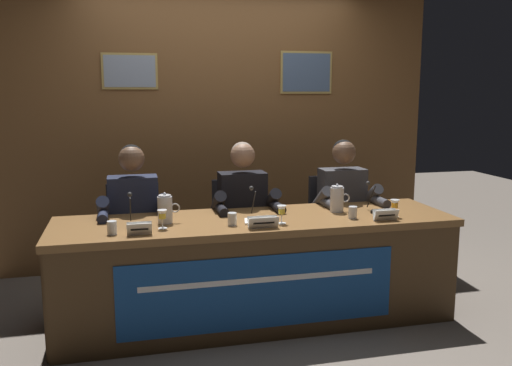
% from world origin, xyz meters
% --- Properties ---
extents(ground_plane, '(12.00, 12.00, 0.00)m').
position_xyz_m(ground_plane, '(0.00, 0.00, 0.00)').
color(ground_plane, '#70665B').
extents(wall_back_panelled, '(3.99, 0.14, 2.60)m').
position_xyz_m(wall_back_panelled, '(0.00, 1.40, 1.30)').
color(wall_back_panelled, brown).
rests_on(wall_back_panelled, ground_plane).
extents(conference_table, '(2.79, 0.77, 0.74)m').
position_xyz_m(conference_table, '(-0.00, -0.11, 0.50)').
color(conference_table, brown).
rests_on(conference_table, ground_plane).
extents(chair_left, '(0.44, 0.45, 0.91)m').
position_xyz_m(chair_left, '(-0.83, 0.57, 0.45)').
color(chair_left, black).
rests_on(chair_left, ground_plane).
extents(panelist_left, '(0.51, 0.48, 1.24)m').
position_xyz_m(panelist_left, '(-0.83, 0.37, 0.72)').
color(panelist_left, black).
rests_on(panelist_left, ground_plane).
extents(nameplate_left, '(0.15, 0.06, 0.08)m').
position_xyz_m(nameplate_left, '(-0.81, -0.26, 0.78)').
color(nameplate_left, white).
rests_on(nameplate_left, conference_table).
extents(juice_glass_left, '(0.06, 0.06, 0.12)m').
position_xyz_m(juice_glass_left, '(-0.66, -0.14, 0.83)').
color(juice_glass_left, white).
rests_on(juice_glass_left, conference_table).
extents(water_cup_left, '(0.06, 0.06, 0.08)m').
position_xyz_m(water_cup_left, '(-0.97, -0.21, 0.78)').
color(water_cup_left, silver).
rests_on(water_cup_left, conference_table).
extents(microphone_left, '(0.06, 0.17, 0.22)m').
position_xyz_m(microphone_left, '(-0.86, -0.04, 0.82)').
color(microphone_left, black).
rests_on(microphone_left, conference_table).
extents(chair_center, '(0.44, 0.45, 0.91)m').
position_xyz_m(chair_center, '(0.00, 0.57, 0.45)').
color(chair_center, black).
rests_on(chair_center, ground_plane).
extents(panelist_center, '(0.51, 0.48, 1.24)m').
position_xyz_m(panelist_center, '(0.00, 0.37, 0.72)').
color(panelist_center, black).
rests_on(panelist_center, ground_plane).
extents(nameplate_center, '(0.20, 0.06, 0.08)m').
position_xyz_m(nameplate_center, '(-0.02, -0.29, 0.78)').
color(nameplate_center, white).
rests_on(nameplate_center, conference_table).
extents(juice_glass_center, '(0.06, 0.06, 0.12)m').
position_xyz_m(juice_glass_center, '(0.13, -0.19, 0.83)').
color(juice_glass_center, white).
rests_on(juice_glass_center, conference_table).
extents(water_cup_center, '(0.06, 0.06, 0.08)m').
position_xyz_m(water_cup_center, '(-0.20, -0.16, 0.78)').
color(water_cup_center, silver).
rests_on(water_cup_center, conference_table).
extents(microphone_center, '(0.06, 0.17, 0.22)m').
position_xyz_m(microphone_center, '(-0.02, -0.01, 0.82)').
color(microphone_center, black).
rests_on(microphone_center, conference_table).
extents(chair_right, '(0.44, 0.45, 0.91)m').
position_xyz_m(chair_right, '(0.83, 0.57, 0.45)').
color(chair_right, black).
rests_on(chair_right, ground_plane).
extents(panelist_right, '(0.51, 0.48, 1.24)m').
position_xyz_m(panelist_right, '(0.83, 0.37, 0.72)').
color(panelist_right, black).
rests_on(panelist_right, ground_plane).
extents(nameplate_right, '(0.17, 0.06, 0.08)m').
position_xyz_m(nameplate_right, '(0.85, -0.28, 0.78)').
color(nameplate_right, white).
rests_on(nameplate_right, conference_table).
extents(juice_glass_right, '(0.06, 0.06, 0.12)m').
position_xyz_m(juice_glass_right, '(0.96, -0.19, 0.83)').
color(juice_glass_right, white).
rests_on(juice_glass_right, conference_table).
extents(water_cup_right, '(0.06, 0.06, 0.08)m').
position_xyz_m(water_cup_right, '(0.66, -0.17, 0.78)').
color(water_cup_right, silver).
rests_on(water_cup_right, conference_table).
extents(microphone_right, '(0.06, 0.17, 0.22)m').
position_xyz_m(microphone_right, '(0.88, -0.01, 0.82)').
color(microphone_right, black).
rests_on(microphone_right, conference_table).
extents(water_pitcher_left_side, '(0.15, 0.10, 0.21)m').
position_xyz_m(water_pitcher_left_side, '(-0.63, 0.01, 0.84)').
color(water_pitcher_left_side, silver).
rests_on(water_pitcher_left_side, conference_table).
extents(water_pitcher_right_side, '(0.15, 0.10, 0.21)m').
position_xyz_m(water_pitcher_right_side, '(0.63, 0.06, 0.84)').
color(water_pitcher_right_side, silver).
rests_on(water_pitcher_right_side, conference_table).
extents(document_stack_center, '(0.24, 0.19, 0.01)m').
position_xyz_m(document_stack_center, '(-0.00, -0.12, 0.75)').
color(document_stack_center, white).
rests_on(document_stack_center, conference_table).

